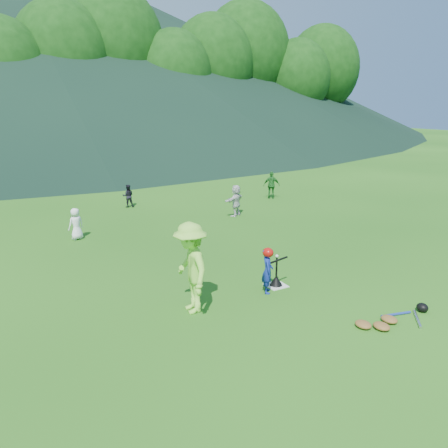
% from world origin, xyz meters
% --- Properties ---
extents(ground, '(120.00, 120.00, 0.00)m').
position_xyz_m(ground, '(0.00, 0.00, 0.00)').
color(ground, '#1F5413').
rests_on(ground, ground).
extents(home_plate, '(0.45, 0.45, 0.02)m').
position_xyz_m(home_plate, '(0.00, 0.00, 0.01)').
color(home_plate, silver).
rests_on(home_plate, ground).
extents(baseball, '(0.08, 0.08, 0.08)m').
position_xyz_m(baseball, '(0.00, 0.00, 0.74)').
color(baseball, white).
rests_on(baseball, batting_tee).
extents(batter_child, '(0.40, 0.45, 1.03)m').
position_xyz_m(batter_child, '(-0.39, -0.19, 0.52)').
color(batter_child, navy).
rests_on(batter_child, ground).
extents(adult_coach, '(0.83, 1.29, 1.88)m').
position_xyz_m(adult_coach, '(-2.27, -0.19, 0.94)').
color(adult_coach, '#95E944').
rests_on(adult_coach, ground).
extents(fielder_a, '(0.57, 0.46, 1.00)m').
position_xyz_m(fielder_a, '(-3.33, 6.03, 0.50)').
color(fielder_a, white).
rests_on(fielder_a, ground).
extents(fielder_b, '(0.53, 0.46, 0.93)m').
position_xyz_m(fielder_b, '(-0.57, 9.54, 0.47)').
color(fielder_b, black).
rests_on(fielder_b, ground).
extents(fielder_c, '(0.76, 0.63, 1.22)m').
position_xyz_m(fielder_c, '(5.53, 8.03, 0.61)').
color(fielder_c, '#206B24').
rests_on(fielder_c, ground).
extents(fielder_d, '(1.14, 0.83, 1.19)m').
position_xyz_m(fielder_d, '(2.55, 6.15, 0.59)').
color(fielder_d, silver).
rests_on(fielder_d, ground).
extents(batting_tee, '(0.30, 0.30, 0.68)m').
position_xyz_m(batting_tee, '(0.00, 0.00, 0.13)').
color(batting_tee, black).
rests_on(batting_tee, home_plate).
extents(batter_gear, '(0.73, 0.26, 0.39)m').
position_xyz_m(batter_gear, '(-0.37, -0.19, 0.93)').
color(batter_gear, '#AC100B').
rests_on(batter_gear, ground).
extents(equipment_pile, '(1.80, 0.77, 0.19)m').
position_xyz_m(equipment_pile, '(0.89, -2.54, 0.07)').
color(equipment_pile, olive).
rests_on(equipment_pile, ground).
extents(outfield_fence, '(70.07, 0.08, 1.33)m').
position_xyz_m(outfield_fence, '(0.00, 28.00, 0.70)').
color(outfield_fence, gray).
rests_on(outfield_fence, ground).
extents(tree_line, '(70.04, 11.40, 14.82)m').
position_xyz_m(tree_line, '(0.20, 33.83, 8.21)').
color(tree_line, '#382314').
rests_on(tree_line, ground).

